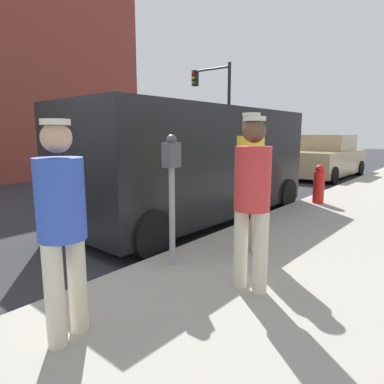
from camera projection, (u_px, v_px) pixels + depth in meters
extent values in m
plane|color=#2D2D33|center=(126.00, 244.00, 5.17)|extent=(80.00, 80.00, 0.00)
cube|color=#9E998E|center=(381.00, 317.00, 2.98)|extent=(5.00, 32.00, 0.15)
cylinder|color=gray|center=(172.00, 217.00, 3.90)|extent=(0.07, 0.07, 1.15)
cube|color=#4C4C51|center=(171.00, 155.00, 3.78)|extent=(0.14, 0.18, 0.28)
sphere|color=#47474C|center=(171.00, 140.00, 3.75)|extent=(0.12, 0.12, 0.12)
cylinder|color=beige|center=(55.00, 296.00, 2.39)|extent=(0.14, 0.14, 0.78)
cylinder|color=beige|center=(77.00, 283.00, 2.58)|extent=(0.14, 0.14, 0.78)
cylinder|color=blue|center=(60.00, 199.00, 2.37)|extent=(0.34, 0.34, 0.58)
sphere|color=tan|center=(56.00, 138.00, 2.29)|extent=(0.21, 0.21, 0.21)
cylinder|color=silver|center=(55.00, 122.00, 2.28)|extent=(0.20, 0.20, 0.04)
cylinder|color=beige|center=(261.00, 253.00, 3.20)|extent=(0.14, 0.14, 0.81)
cylinder|color=beige|center=(241.00, 248.00, 3.34)|extent=(0.14, 0.14, 0.81)
cylinder|color=red|center=(253.00, 179.00, 3.15)|extent=(0.34, 0.34, 0.61)
sphere|color=brown|center=(254.00, 131.00, 3.08)|extent=(0.22, 0.22, 0.22)
cylinder|color=silver|center=(255.00, 119.00, 3.06)|extent=(0.21, 0.21, 0.04)
cylinder|color=beige|center=(256.00, 219.00, 4.38)|extent=(0.14, 0.14, 0.86)
cylinder|color=beige|center=(241.00, 221.00, 4.29)|extent=(0.14, 0.14, 0.86)
cylinder|color=yellow|center=(250.00, 162.00, 4.21)|extent=(0.34, 0.34, 0.64)
sphere|color=brown|center=(251.00, 124.00, 4.13)|extent=(0.23, 0.23, 0.23)
cylinder|color=silver|center=(252.00, 115.00, 4.11)|extent=(0.22, 0.22, 0.04)
cube|color=black|center=(195.00, 160.00, 6.52)|extent=(2.14, 5.25, 1.96)
cube|color=black|center=(81.00, 142.00, 4.63)|extent=(1.84, 0.13, 0.88)
cylinder|color=black|center=(151.00, 234.00, 4.52)|extent=(0.24, 0.69, 0.68)
cylinder|color=black|center=(76.00, 213.00, 5.74)|extent=(0.24, 0.69, 0.68)
cylinder|color=black|center=(286.00, 194.00, 7.58)|extent=(0.24, 0.69, 0.68)
cylinder|color=black|center=(218.00, 186.00, 8.81)|extent=(0.24, 0.69, 0.68)
cube|color=tan|center=(325.00, 162.00, 13.04)|extent=(1.91, 4.44, 0.89)
cube|color=tan|center=(328.00, 143.00, 13.08)|extent=(1.64, 2.01, 0.60)
cylinder|color=black|center=(333.00, 175.00, 11.31)|extent=(0.23, 0.60, 0.60)
cylinder|color=black|center=(285.00, 172.00, 12.40)|extent=(0.23, 0.60, 0.60)
cylinder|color=black|center=(359.00, 168.00, 13.78)|extent=(0.23, 0.60, 0.60)
cylinder|color=black|center=(318.00, 166.00, 14.88)|extent=(0.23, 0.60, 0.60)
cylinder|color=black|center=(229.00, 116.00, 17.11)|extent=(0.16, 0.16, 5.20)
cylinder|color=black|center=(210.00, 69.00, 17.45)|extent=(2.40, 0.10, 0.10)
cube|color=black|center=(195.00, 78.00, 18.13)|extent=(0.24, 0.32, 0.80)
sphere|color=red|center=(193.00, 73.00, 17.96)|extent=(0.17, 0.17, 0.17)
sphere|color=yellow|center=(193.00, 78.00, 18.00)|extent=(0.17, 0.17, 0.17)
sphere|color=green|center=(193.00, 83.00, 18.04)|extent=(0.17, 0.17, 0.17)
cylinder|color=red|center=(319.00, 187.00, 7.48)|extent=(0.24, 0.24, 0.70)
sphere|color=red|center=(320.00, 169.00, 7.41)|extent=(0.20, 0.20, 0.20)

